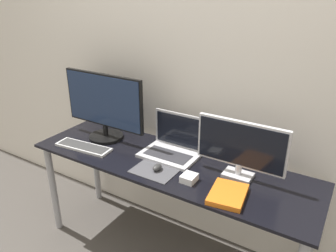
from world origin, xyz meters
TOP-DOWN VIEW (x-y plane):
  - wall_back at (0.00, 0.62)m, footprint 7.00×0.05m
  - desk at (0.00, 0.28)m, footprint 1.81×0.55m
  - monitor_left at (-0.56, 0.34)m, footprint 0.64×0.24m
  - monitor_right at (0.42, 0.34)m, footprint 0.51×0.11m
  - laptop at (-0.03, 0.39)m, footprint 0.36×0.25m
  - keyboard at (-0.58, 0.14)m, footprint 0.40×0.15m
  - mousepad at (-0.01, 0.14)m, footprint 0.26×0.19m
  - mouse at (-0.00, 0.15)m, footprint 0.04×0.07m
  - book at (0.45, 0.13)m, footprint 0.21×0.25m
  - power_brick at (0.21, 0.15)m, footprint 0.08×0.09m

SIDE VIEW (x-z plane):
  - desk at x=0.00m, z-range 0.26..0.97m
  - mousepad at x=-0.01m, z-range 0.72..0.72m
  - keyboard at x=-0.58m, z-range 0.72..0.73m
  - book at x=0.45m, z-range 0.72..0.74m
  - power_brick at x=0.21m, z-range 0.72..0.76m
  - mouse at x=0.00m, z-range 0.72..0.76m
  - laptop at x=-0.03m, z-range 0.65..0.90m
  - monitor_right at x=0.42m, z-range 0.73..1.07m
  - monitor_left at x=-0.56m, z-range 0.72..1.19m
  - wall_back at x=0.00m, z-range 0.00..2.50m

